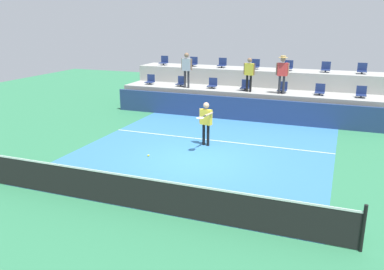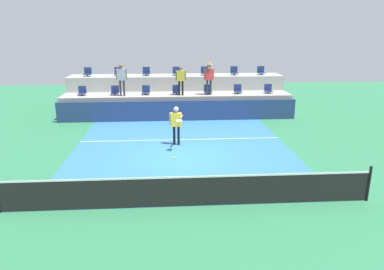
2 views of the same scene
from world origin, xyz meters
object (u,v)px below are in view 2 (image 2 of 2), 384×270
at_px(stadium_chair_upper_far_left, 88,73).
at_px(spectator_in_white, 181,78).
at_px(spectator_in_grey, 122,76).
at_px(stadium_chair_upper_far_right, 261,71).
at_px(stadium_chair_lower_mid_right, 208,90).
at_px(stadium_chair_upper_mid_left, 146,72).
at_px(stadium_chair_lower_mid_left, 146,91).
at_px(tennis_player, 176,122).
at_px(spectator_with_hat, 209,75).
at_px(stadium_chair_lower_center, 176,90).
at_px(stadium_chair_upper_mid_right, 205,72).
at_px(stadium_chair_upper_right, 234,71).
at_px(stadium_chair_lower_far_left, 82,91).
at_px(stadium_chair_upper_left, 118,72).
at_px(stadium_chair_lower_far_right, 268,89).
at_px(stadium_chair_upper_center, 176,72).
at_px(stadium_chair_lower_right, 238,90).
at_px(tennis_ball, 175,158).
at_px(stadium_chair_lower_left, 115,91).

xyz_separation_m(stadium_chair_upper_far_left, spectator_in_white, (5.54, -2.18, -0.08)).
bearing_deg(spectator_in_grey, stadium_chair_upper_far_right, 14.68).
xyz_separation_m(stadium_chair_lower_mid_right, stadium_chair_upper_mid_left, (-3.59, 1.80, 0.85)).
distance_m(stadium_chair_lower_mid_left, spectator_in_grey, 1.59).
xyz_separation_m(tennis_player, spectator_with_hat, (1.98, 5.20, 1.33)).
xyz_separation_m(stadium_chair_lower_center, spectator_with_hat, (1.82, -0.38, 0.89)).
relative_size(stadium_chair_lower_mid_right, stadium_chair_upper_mid_right, 1.00).
distance_m(stadium_chair_lower_mid_left, stadium_chair_upper_mid_left, 1.99).
bearing_deg(stadium_chair_upper_far_left, spectator_in_white, -21.53).
height_order(stadium_chair_upper_right, tennis_player, stadium_chair_upper_right).
bearing_deg(stadium_chair_lower_far_left, stadium_chair_lower_center, 0.00).
xyz_separation_m(stadium_chair_upper_left, spectator_in_grey, (0.47, -2.18, 0.02)).
bearing_deg(stadium_chair_upper_mid_left, stadium_chair_lower_mid_right, -26.60).
bearing_deg(stadium_chair_lower_far_right, spectator_with_hat, -173.79).
bearing_deg(stadium_chair_upper_left, stadium_chair_upper_mid_left, 0.00).
xyz_separation_m(stadium_chair_lower_far_right, stadium_chair_upper_right, (-1.70, 1.80, 0.85)).
xyz_separation_m(stadium_chair_lower_mid_right, stadium_chair_upper_center, (-1.76, 1.80, 0.85)).
distance_m(stadium_chair_upper_far_right, spectator_with_hat, 4.13).
height_order(stadium_chair_upper_center, stadium_chair_upper_far_right, same).
relative_size(stadium_chair_lower_right, tennis_player, 0.31).
height_order(stadium_chair_lower_far_left, stadium_chair_lower_mid_right, same).
bearing_deg(stadium_chair_lower_far_right, stadium_chair_lower_center, 180.00).
height_order(spectator_with_hat, tennis_ball, spectator_with_hat).
distance_m(tennis_player, spectator_in_white, 5.35).
bearing_deg(stadium_chair_upper_right, stadium_chair_upper_far_left, 180.00).
distance_m(stadium_chair_lower_left, stadium_chair_lower_mid_right, 5.29).
height_order(stadium_chair_upper_mid_left, tennis_ball, stadium_chair_upper_mid_left).
height_order(stadium_chair_upper_far_left, stadium_chair_upper_far_right, same).
height_order(stadium_chair_lower_right, stadium_chair_upper_far_left, stadium_chair_upper_far_left).
height_order(stadium_chair_lower_right, stadium_chair_upper_mid_right, stadium_chair_upper_mid_right).
height_order(stadium_chair_upper_left, tennis_ball, stadium_chair_upper_left).
height_order(stadium_chair_upper_mid_left, spectator_in_grey, spectator_in_grey).
relative_size(stadium_chair_lower_mid_left, stadium_chair_upper_mid_left, 1.00).
bearing_deg(stadium_chair_upper_right, stadium_chair_lower_center, -153.70).
distance_m(stadium_chair_lower_mid_right, spectator_in_grey, 4.92).
bearing_deg(tennis_ball, stadium_chair_upper_left, 104.93).
height_order(stadium_chair_upper_far_left, stadium_chair_upper_left, same).
bearing_deg(spectator_with_hat, stadium_chair_lower_mid_right, 90.46).
xyz_separation_m(stadium_chair_upper_mid_left, tennis_ball, (1.44, -11.79, -1.30)).
bearing_deg(stadium_chair_upper_far_left, stadium_chair_lower_mid_right, -14.21).
height_order(stadium_chair_lower_far_right, stadium_chair_upper_center, stadium_chair_upper_center).
distance_m(stadium_chair_upper_center, spectator_with_hat, 2.81).
height_order(stadium_chair_lower_far_left, tennis_ball, stadium_chair_lower_far_left).
distance_m(stadium_chair_upper_left, tennis_ball, 12.27).
relative_size(stadium_chair_lower_right, stadium_chair_upper_left, 1.00).
height_order(stadium_chair_lower_far_right, spectator_in_grey, spectator_in_grey).
relative_size(stadium_chair_lower_left, spectator_in_white, 0.32).
xyz_separation_m(stadium_chair_lower_center, stadium_chair_upper_far_left, (-5.29, 1.80, 0.85)).
height_order(stadium_chair_upper_far_left, tennis_ball, stadium_chair_upper_far_left).
distance_m(stadium_chair_lower_far_left, stadium_chair_lower_mid_right, 7.11).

